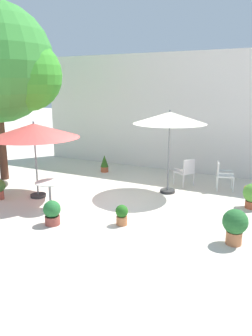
# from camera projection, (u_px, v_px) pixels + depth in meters

# --- Properties ---
(ground_plane) EXTENTS (60.00, 60.00, 0.00)m
(ground_plane) POSITION_uv_depth(u_px,v_px,m) (118.00, 202.00, 9.04)
(ground_plane) COLOR beige
(villa_facade) EXTENTS (10.75, 0.30, 4.25)m
(villa_facade) POSITION_uv_depth(u_px,v_px,m) (170.00, 113.00, 12.13)
(villa_facade) COLOR silver
(villa_facade) RESTS_ON ground
(patio_umbrella_0) EXTENTS (2.10, 2.10, 2.44)m
(patio_umbrella_0) POSITION_uv_depth(u_px,v_px,m) (170.00, 119.00, 9.32)
(patio_umbrella_0) COLOR #2D2D2D
(patio_umbrella_0) RESTS_ON ground
(patio_umbrella_1) EXTENTS (2.49, 2.49, 2.16)m
(patio_umbrella_1) POSITION_uv_depth(u_px,v_px,m) (34.00, 131.00, 9.00)
(patio_umbrella_1) COLOR #2D2D2D
(patio_umbrella_1) RESTS_ON ground
(cafe_table_0) EXTENTS (0.71, 0.71, 0.74)m
(cafe_table_0) POSITION_uv_depth(u_px,v_px,m) (50.00, 191.00, 8.37)
(cafe_table_0) COLOR silver
(cafe_table_0) RESTS_ON ground
(patio_chair_0) EXTENTS (0.66, 0.65, 0.87)m
(patio_chair_0) POSITION_uv_depth(u_px,v_px,m) (186.00, 171.00, 10.40)
(patio_chair_0) COLOR silver
(patio_chair_0) RESTS_ON ground
(patio_chair_1) EXTENTS (0.59, 0.54, 0.88)m
(patio_chair_1) POSITION_uv_depth(u_px,v_px,m) (223.00, 174.00, 9.95)
(patio_chair_1) COLOR silver
(patio_chair_1) RESTS_ON ground
(potted_plant_1) EXTENTS (0.29, 0.29, 0.63)m
(potted_plant_1) POSITION_uv_depth(u_px,v_px,m) (104.00, 163.00, 12.12)
(potted_plant_1) COLOR #B15334
(potted_plant_1) RESTS_ON ground
(potted_plant_3) EXTENTS (0.51, 0.51, 0.74)m
(potted_plant_3) POSITION_uv_depth(u_px,v_px,m) (235.00, 224.00, 6.54)
(potted_plant_3) COLOR #BE7248
(potted_plant_3) RESTS_ON ground
(potted_plant_4) EXTENTS (0.29, 0.29, 0.47)m
(potted_plant_4) POSITION_uv_depth(u_px,v_px,m) (122.00, 214.00, 7.51)
(potted_plant_4) COLOR #BE7245
(potted_plant_4) RESTS_ON ground
(potted_plant_5) EXTENTS (0.40, 0.40, 0.57)m
(potted_plant_5) POSITION_uv_depth(u_px,v_px,m) (52.00, 212.00, 7.51)
(potted_plant_5) COLOR brown
(potted_plant_5) RESTS_ON ground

